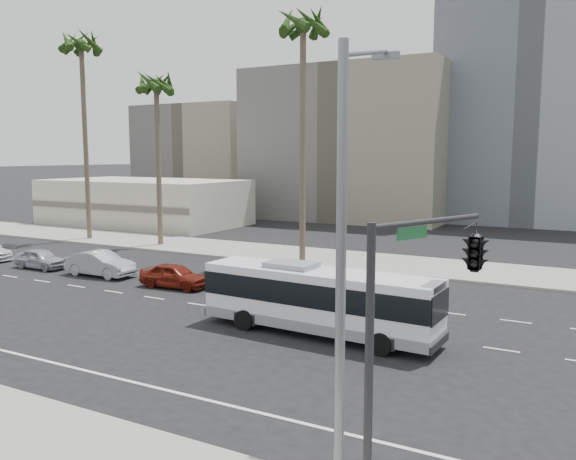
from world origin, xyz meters
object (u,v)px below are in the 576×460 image
Objects in this scene: palm_near at (303,31)px; city_bus at (318,298)px; car_c at (41,259)px; palm_mid at (156,89)px; traffic_signal at (465,260)px; car_a at (175,276)px; car_b at (100,264)px; streetlight_corner at (348,238)px; palm_far at (81,50)px.

city_bus is at bearing -60.93° from palm_near.
palm_near reaches higher than car_c.
traffic_signal is at bearing -39.46° from palm_mid.
traffic_signal is 0.44× the size of palm_mid.
car_c is (-23.12, 4.37, -0.92)m from city_bus.
car_c is (-11.85, 0.23, -0.04)m from car_a.
car_b is 29.13m from traffic_signal.
city_bus is 18.20m from car_b.
city_bus is 2.53× the size of car_a.
palm_mid reaches higher than car_a.
city_bus is at bearing -100.82° from car_c.
palm_mid is (-28.18, 26.67, 7.25)m from streetlight_corner.
city_bus is 23.54m from car_c.
car_c is (-5.50, -0.13, -0.12)m from car_b.
palm_mid is at bearing 127.96° from streetlight_corner.
city_bus is 12.04m from car_a.
car_c is 23.95m from palm_near.
streetlight_corner reaches higher than city_bus.
palm_near is 14.63m from palm_mid.
car_a is 11.85m from car_c.
city_bus is 22.44m from palm_near.
traffic_signal is at bearing -113.36° from car_c.
streetlight_corner is 0.59× the size of palm_near.
traffic_signal reaches higher than car_b.
palm_mid is at bearing 147.51° from city_bus.
car_b is at bearing 83.04° from car_a.
car_c is at bearing -56.40° from palm_far.
palm_near is at bearing -2.47° from palm_far.
car_b is (-6.35, 0.36, 0.08)m from car_a.
car_b is 5.50m from car_c.
palm_near is at bearing -42.93° from car_b.
car_c is at bearing 143.89° from streetlight_corner.
car_a is 23.60m from traffic_signal.
palm_far is (-22.47, 0.97, 0.75)m from palm_near.
car_b is at bearing -88.79° from car_c.
car_c is at bearing 90.52° from car_b.
car_a is at bearing -105.70° from palm_near.
car_b is 0.33× the size of palm_mid.
palm_near is 22.50m from palm_far.
streetlight_corner is (5.66, -10.61, 4.37)m from city_bus.
car_a is at bearing 169.28° from traffic_signal.
traffic_signal is 47.27m from palm_far.
palm_far is at bearing 177.53° from palm_near.
traffic_signal is at bearing -118.61° from car_b.
palm_mid is at bearing 164.16° from traffic_signal.
traffic_signal is (30.95, -13.28, 4.71)m from car_c.
city_bus is at bearing -105.13° from car_b.
car_b is at bearing -40.83° from palm_far.
city_bus is at bearing 154.91° from traffic_signal.
palm_near is at bearing 110.05° from streetlight_corner.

